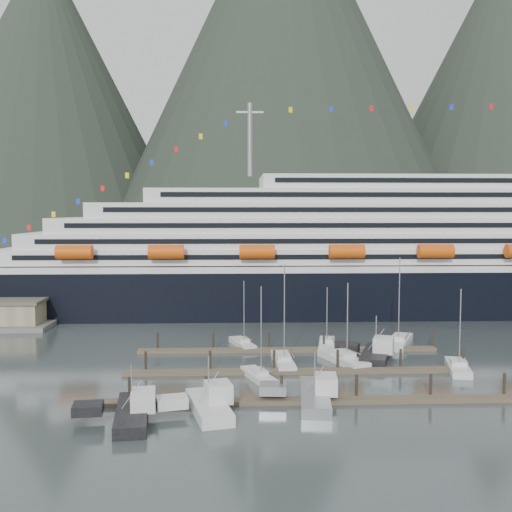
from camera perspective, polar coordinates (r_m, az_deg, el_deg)
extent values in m
plane|color=#424E4D|center=(82.92, 7.57, -11.51)|extent=(1600.00, 1600.00, 0.00)
cone|color=black|center=(659.95, 2.71, 18.07)|extent=(400.00, 400.00, 420.00)
cone|color=black|center=(719.80, -19.36, 13.83)|extent=(340.00, 340.00, 340.00)
cone|color=black|center=(777.19, 22.36, 13.77)|extent=(360.00, 360.00, 360.00)
cube|color=black|center=(140.33, 13.89, -3.43)|extent=(210.00, 28.00, 12.00)
cube|color=silver|center=(139.63, 13.93, -0.79)|extent=(205.80, 27.44, 1.50)
cube|color=silver|center=(140.90, 15.91, 0.28)|extent=(185.00, 26.00, 3.20)
cube|color=black|center=(128.57, 17.71, -0.05)|extent=(175.75, 0.20, 1.00)
cube|color=silver|center=(141.35, 16.70, 1.58)|extent=(180.00, 25.00, 3.20)
cube|color=black|center=(129.55, 18.50, 1.38)|extent=(171.00, 0.20, 1.00)
cube|color=silver|center=(141.91, 17.50, 2.86)|extent=(172.00, 24.00, 3.20)
cube|color=black|center=(130.62, 19.27, 2.79)|extent=(163.40, 0.20, 1.00)
cube|color=silver|center=(142.56, 18.28, 4.14)|extent=(160.00, 23.00, 3.20)
cube|color=black|center=(131.80, 20.04, 4.17)|extent=(152.00, 0.20, 1.00)
cube|color=silver|center=(143.31, 19.07, 5.36)|extent=(140.00, 22.00, 3.00)
cube|color=black|center=(133.07, 20.79, 5.48)|extent=(133.00, 0.20, 1.00)
cube|color=silver|center=(144.14, 19.84, 6.52)|extent=(95.00, 20.00, 3.00)
cube|color=black|center=(134.88, 21.45, 6.72)|extent=(90.25, 0.20, 1.00)
cylinder|color=gray|center=(134.61, -0.59, 11.01)|extent=(1.00, 1.00, 16.00)
cylinder|color=#DE4E0B|center=(122.96, -16.91, 0.36)|extent=(7.00, 2.80, 2.80)
cylinder|color=#DE4E0B|center=(119.64, -8.55, 0.39)|extent=(7.00, 2.80, 2.80)
cylinder|color=#DE4E0B|center=(118.99, 0.10, 0.42)|extent=(7.00, 2.80, 2.80)
cylinder|color=#DE4E0B|center=(121.04, 8.64, 0.43)|extent=(7.00, 2.80, 2.80)
cylinder|color=#DE4E0B|center=(125.66, 16.73, 0.44)|extent=(7.00, 2.80, 2.80)
cube|color=#4A3E30|center=(72.66, 4.94, -13.57)|extent=(48.00, 2.00, 0.50)
cylinder|color=black|center=(73.89, -11.95, -12.41)|extent=(0.36, 0.36, 3.20)
cylinder|color=black|center=(72.93, -4.80, -12.56)|extent=(0.36, 0.36, 3.20)
cylinder|color=black|center=(73.07, 2.45, -12.52)|extent=(0.36, 0.36, 3.20)
cylinder|color=black|center=(74.31, 9.54, -12.28)|extent=(0.36, 0.36, 3.20)
cylinder|color=black|center=(76.60, 16.29, -11.89)|extent=(0.36, 0.36, 3.20)
cylinder|color=black|center=(79.84, 22.56, -11.38)|extent=(0.36, 0.36, 3.20)
cube|color=#4A3E30|center=(85.05, 3.84, -10.90)|extent=(48.00, 2.00, 0.50)
cylinder|color=black|center=(86.26, -10.47, -9.96)|extent=(0.36, 0.36, 3.20)
cylinder|color=black|center=(85.44, -4.39, -10.04)|extent=(0.36, 0.36, 3.20)
cylinder|color=black|center=(85.56, 1.74, -10.01)|extent=(0.36, 0.36, 3.20)
cylinder|color=black|center=(86.63, 7.78, -9.87)|extent=(0.36, 0.36, 3.20)
cylinder|color=black|center=(88.60, 13.60, -9.63)|extent=(0.36, 0.36, 3.20)
cylinder|color=black|center=(91.41, 19.11, -9.31)|extent=(0.36, 0.36, 3.20)
cube|color=#4A3E30|center=(97.59, 3.04, -8.91)|extent=(48.00, 2.00, 0.50)
cylinder|color=black|center=(98.80, -9.37, -8.12)|extent=(0.36, 0.36, 3.20)
cylinder|color=black|center=(98.08, -4.09, -8.16)|extent=(0.36, 0.36, 3.20)
cylinder|color=black|center=(98.19, 1.22, -8.14)|extent=(0.36, 0.36, 3.20)
cylinder|color=black|center=(99.12, 6.47, -8.05)|extent=(0.36, 0.36, 3.20)
cylinder|color=black|center=(100.84, 11.58, -7.89)|extent=(0.36, 0.36, 3.20)
cylinder|color=black|center=(103.33, 16.48, -7.69)|extent=(0.36, 0.36, 3.20)
cube|color=silver|center=(81.85, 0.26, -11.50)|extent=(4.94, 9.00, 1.22)
cube|color=silver|center=(81.65, 0.26, -10.99)|extent=(2.63, 3.46, 0.70)
cylinder|color=gray|center=(79.53, 0.49, -7.17)|extent=(0.14, 0.14, 11.88)
cube|color=silver|center=(91.37, 8.30, -9.87)|extent=(6.52, 10.97, 1.57)
cube|color=silver|center=(91.12, 8.31, -9.24)|extent=(3.42, 4.28, 0.90)
cylinder|color=gray|center=(89.15, 8.70, -6.09)|extent=(0.18, 0.18, 11.07)
cube|color=silver|center=(89.41, 2.61, -10.14)|extent=(3.00, 11.02, 1.39)
cube|color=silver|center=(89.19, 2.61, -9.59)|extent=(2.13, 3.90, 0.79)
cylinder|color=gray|center=(86.74, 2.72, -5.40)|extent=(0.16, 0.16, 14.09)
cube|color=silver|center=(101.12, -1.30, -8.44)|extent=(4.65, 9.00, 1.22)
cube|color=silver|center=(100.95, -1.30, -8.02)|extent=(2.54, 3.42, 0.70)
cylinder|color=gray|center=(99.20, -1.15, -5.34)|extent=(0.14, 0.14, 10.30)
cube|color=silver|center=(101.42, 6.76, -8.43)|extent=(3.97, 9.02, 1.36)
cube|color=silver|center=(101.23, 6.76, -7.95)|extent=(2.43, 3.34, 0.77)
cylinder|color=gray|center=(99.54, 6.77, -5.61)|extent=(0.15, 0.15, 9.20)
cube|color=silver|center=(104.91, 13.51, -8.09)|extent=(7.43, 11.74, 1.55)
cube|color=silver|center=(104.70, 13.52, -7.55)|extent=(3.70, 4.61, 0.88)
cylinder|color=gray|center=(102.42, 13.48, -4.02)|extent=(0.18, 0.18, 13.89)
cube|color=silver|center=(90.60, 18.68, -10.17)|extent=(4.67, 9.58, 1.43)
cube|color=silver|center=(90.37, 18.70, -9.60)|extent=(2.72, 3.61, 0.82)
cylinder|color=gray|center=(88.40, 18.86, -6.49)|extent=(0.16, 0.16, 10.86)
cube|color=black|center=(68.27, -11.73, -14.75)|extent=(4.81, 12.41, 1.86)
cube|color=black|center=(68.28, -15.71, -13.81)|extent=(3.47, 3.03, 1.12)
cube|color=silver|center=(67.66, -10.70, -13.31)|extent=(3.03, 3.92, 2.05)
cube|color=black|center=(67.44, -10.71, -12.71)|extent=(2.82, 3.66, 0.47)
cylinder|color=gray|center=(67.25, -11.77, -12.03)|extent=(0.15, 0.15, 4.65)
cube|color=silver|center=(69.31, -4.52, -14.38)|extent=(6.00, 11.40, 1.98)
cube|color=silver|center=(68.29, -8.02, -13.61)|extent=(3.83, 3.11, 1.19)
cube|color=silver|center=(68.93, -3.62, -12.80)|extent=(3.45, 3.82, 2.17)
cube|color=black|center=(68.70, -3.62, -12.17)|extent=(3.21, 3.56, 0.49)
cylinder|color=gray|center=(68.24, -4.53, -11.51)|extent=(0.16, 0.16, 4.94)
cube|color=#96989B|center=(73.20, 5.60, -13.36)|extent=(4.59, 13.24, 1.85)
cube|color=#96989B|center=(72.84, 1.64, -12.50)|extent=(3.41, 3.15, 1.11)
cube|color=silver|center=(72.74, 6.66, -12.02)|extent=(2.96, 4.13, 2.04)
cube|color=black|center=(72.54, 6.66, -11.46)|extent=(2.75, 3.85, 0.46)
cylinder|color=gray|center=(72.25, 5.62, -10.82)|extent=(0.15, 0.15, 4.63)
cube|color=black|center=(93.85, 11.33, -9.46)|extent=(7.32, 12.03, 2.08)
cube|color=black|center=(94.07, 8.68, -8.58)|extent=(4.17, 3.54, 1.25)
cube|color=silver|center=(93.29, 12.06, -8.27)|extent=(3.88, 4.20, 2.29)
cube|color=black|center=(93.11, 12.07, -7.77)|extent=(3.61, 3.92, 0.52)
cylinder|color=gray|center=(93.03, 11.37, -7.18)|extent=(0.17, 0.17, 5.20)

